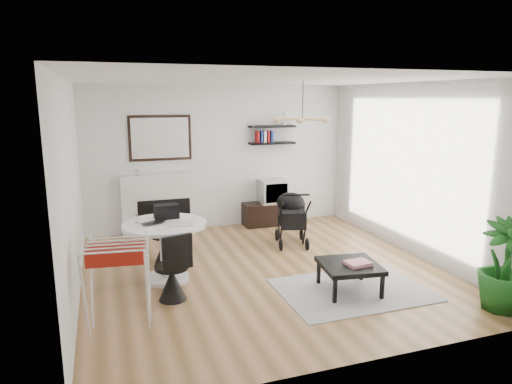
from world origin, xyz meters
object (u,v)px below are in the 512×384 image
object	(u,v)px
tv_console	(273,213)
potted_plant	(505,265)
stroller	(291,220)
coffee_table	(350,267)
crt_tv	(273,191)
dining_table	(165,243)
drying_rack	(118,284)
fireplace	(163,196)

from	to	relation	value
tv_console	potted_plant	distance (m)	4.52
stroller	coffee_table	world-z (taller)	stroller
crt_tv	coffee_table	size ratio (longest dim) A/B	0.65
coffee_table	crt_tv	bearing A→B (deg)	86.42
stroller	potted_plant	world-z (taller)	potted_plant
dining_table	tv_console	bearing A→B (deg)	42.24
tv_console	potted_plant	size ratio (longest dim) A/B	1.09
tv_console	crt_tv	world-z (taller)	crt_tv
stroller	coffee_table	size ratio (longest dim) A/B	1.21
dining_table	drying_rack	world-z (taller)	drying_rack
fireplace	tv_console	bearing A→B (deg)	-3.81
coffee_table	potted_plant	distance (m)	1.79
fireplace	drying_rack	size ratio (longest dim) A/B	2.20
drying_rack	crt_tv	bearing A→B (deg)	55.10
stroller	dining_table	bearing A→B (deg)	-142.85
fireplace	coffee_table	distance (m)	3.96
drying_rack	stroller	bearing A→B (deg)	43.40
drying_rack	stroller	world-z (taller)	drying_rack
tv_console	drying_rack	xyz separation A→B (m)	(-3.06, -3.38, 0.30)
dining_table	potted_plant	size ratio (longest dim) A/B	1.03
crt_tv	potted_plant	size ratio (longest dim) A/B	0.48
dining_table	potted_plant	distance (m)	4.22
drying_rack	coffee_table	bearing A→B (deg)	8.56
fireplace	tv_console	distance (m)	2.17
fireplace	crt_tv	bearing A→B (deg)	-3.92
fireplace	crt_tv	distance (m)	2.11
potted_plant	dining_table	bearing A→B (deg)	149.32
coffee_table	potted_plant	xyz separation A→B (m)	(1.45, -1.02, 0.20)
fireplace	coffee_table	bearing A→B (deg)	-61.23
fireplace	potted_plant	size ratio (longest dim) A/B	1.98
crt_tv	stroller	xyz separation A→B (m)	(-0.13, -1.24, -0.25)
tv_console	coffee_table	world-z (taller)	tv_console
potted_plant	crt_tv	bearing A→B (deg)	106.06
tv_console	drying_rack	bearing A→B (deg)	-132.12
dining_table	drying_rack	size ratio (longest dim) A/B	1.14
crt_tv	stroller	bearing A→B (deg)	-96.14
tv_console	stroller	distance (m)	1.27
tv_console	stroller	size ratio (longest dim) A/B	1.21
fireplace	dining_table	size ratio (longest dim) A/B	1.93
tv_console	stroller	bearing A→B (deg)	-96.57
dining_table	coffee_table	distance (m)	2.47
coffee_table	potted_plant	bearing A→B (deg)	-35.03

